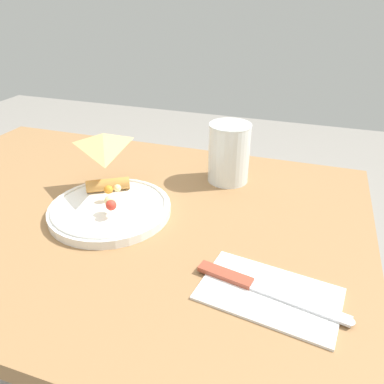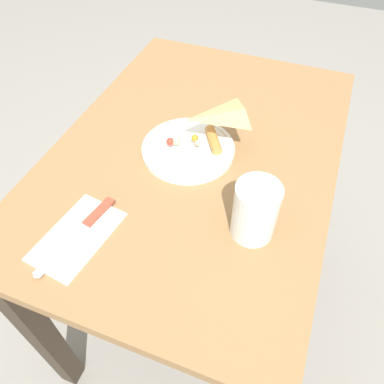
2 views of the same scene
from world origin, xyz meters
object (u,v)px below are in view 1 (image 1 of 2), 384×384
object	(u,v)px
plate_pizza	(110,206)
butter_knife	(261,288)
napkin_folded	(269,294)
milk_glass	(229,156)
dining_table	(113,266)

from	to	relation	value
plate_pizza	butter_knife	size ratio (longest dim) A/B	1.03
plate_pizza	napkin_folded	size ratio (longest dim) A/B	1.12
milk_glass	napkin_folded	xyz separation A→B (m)	(0.14, -0.32, -0.05)
milk_glass	napkin_folded	world-z (taller)	milk_glass
dining_table	napkin_folded	size ratio (longest dim) A/B	4.83
plate_pizza	napkin_folded	bearing A→B (deg)	-20.62
dining_table	butter_knife	distance (m)	0.37
plate_pizza	milk_glass	distance (m)	0.27
plate_pizza	milk_glass	world-z (taller)	milk_glass
milk_glass	napkin_folded	bearing A→B (deg)	-66.73
plate_pizza	napkin_folded	xyz separation A→B (m)	(0.31, -0.12, -0.01)
dining_table	milk_glass	bearing A→B (deg)	44.51
dining_table	butter_knife	xyz separation A→B (m)	(0.31, -0.13, 0.15)
napkin_folded	butter_knife	world-z (taller)	butter_knife
plate_pizza	napkin_folded	distance (m)	0.33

